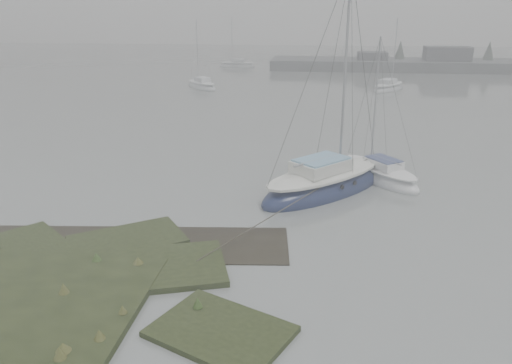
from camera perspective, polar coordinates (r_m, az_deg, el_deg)
The scene contains 7 objects.
ground at distance 42.40m, azimuth 3.22°, elevation 8.06°, with size 160.00×160.00×0.00m, color slate.
far_shoreline at distance 77.58m, azimuth 25.74°, elevation 11.97°, with size 60.00×8.00×4.15m.
sailboat_main at distance 23.75m, azimuth 7.86°, elevation -0.30°, with size 7.09×7.39×10.89m.
sailboat_white at distance 25.99m, azimuth 13.90°, elevation 0.78°, with size 4.53×5.33×7.51m.
sailboat_far_a at distance 55.32m, azimuth -6.23°, elevation 10.85°, with size 4.85×5.23×7.59m.
sailboat_far_b at distance 55.28m, azimuth 14.90°, elevation 10.34°, with size 4.61×5.64×7.85m.
sailboat_far_c at distance 75.27m, azimuth -2.18°, elevation 13.16°, with size 5.47×2.13×7.56m.
Camera 1 is at (2.83, -11.50, 8.22)m, focal length 35.00 mm.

